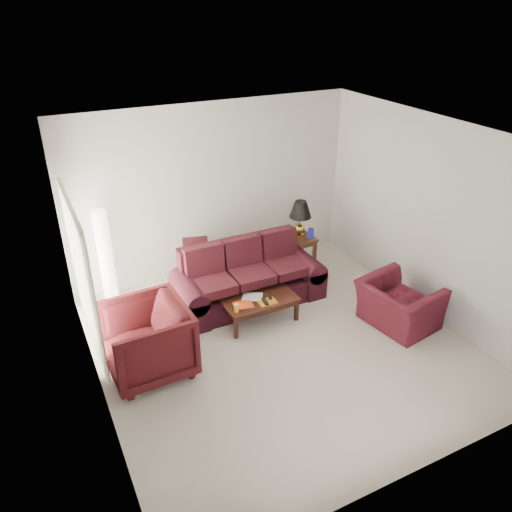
{
  "coord_description": "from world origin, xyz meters",
  "views": [
    {
      "loc": [
        -2.89,
        -4.97,
        4.51
      ],
      "look_at": [
        0.0,
        0.85,
        1.05
      ],
      "focal_mm": 35.0,
      "sensor_mm": 36.0,
      "label": 1
    }
  ],
  "objects_px": {
    "sofa": "(249,275)",
    "end_table": "(298,251)",
    "armchair_left": "(147,340)",
    "coffee_table": "(260,310)",
    "floor_lamp": "(106,259)",
    "armchair_right": "(398,305)"
  },
  "relations": [
    {
      "from": "end_table",
      "to": "armchair_right",
      "type": "distance_m",
      "value": 2.31
    },
    {
      "from": "sofa",
      "to": "armchair_right",
      "type": "xyz_separation_m",
      "value": [
        1.74,
        -1.57,
        -0.14
      ]
    },
    {
      "from": "armchair_left",
      "to": "coffee_table",
      "type": "relative_size",
      "value": 0.97
    },
    {
      "from": "armchair_left",
      "to": "coffee_table",
      "type": "bearing_deg",
      "value": 98.97
    },
    {
      "from": "sofa",
      "to": "end_table",
      "type": "distance_m",
      "value": 1.53
    },
    {
      "from": "sofa",
      "to": "end_table",
      "type": "height_order",
      "value": "sofa"
    },
    {
      "from": "armchair_right",
      "to": "coffee_table",
      "type": "xyz_separation_m",
      "value": [
        -1.83,
        1.0,
        -0.15
      ]
    },
    {
      "from": "floor_lamp",
      "to": "armchair_right",
      "type": "relative_size",
      "value": 1.53
    },
    {
      "from": "armchair_left",
      "to": "armchair_right",
      "type": "xyz_separation_m",
      "value": [
        3.66,
        -0.64,
        -0.14
      ]
    },
    {
      "from": "armchair_left",
      "to": "armchair_right",
      "type": "distance_m",
      "value": 3.72
    },
    {
      "from": "floor_lamp",
      "to": "coffee_table",
      "type": "bearing_deg",
      "value": -38.14
    },
    {
      "from": "sofa",
      "to": "armchair_right",
      "type": "distance_m",
      "value": 2.35
    },
    {
      "from": "coffee_table",
      "to": "sofa",
      "type": "bearing_deg",
      "value": 83.53
    },
    {
      "from": "armchair_right",
      "to": "end_table",
      "type": "bearing_deg",
      "value": 0.68
    },
    {
      "from": "end_table",
      "to": "sofa",
      "type": "bearing_deg",
      "value": -152.38
    },
    {
      "from": "coffee_table",
      "to": "armchair_left",
      "type": "bearing_deg",
      "value": -166.86
    },
    {
      "from": "sofa",
      "to": "floor_lamp",
      "type": "distance_m",
      "value": 2.25
    },
    {
      "from": "sofa",
      "to": "end_table",
      "type": "xyz_separation_m",
      "value": [
        1.34,
        0.7,
        -0.2
      ]
    },
    {
      "from": "floor_lamp",
      "to": "coffee_table",
      "type": "relative_size",
      "value": 1.47
    },
    {
      "from": "sofa",
      "to": "end_table",
      "type": "bearing_deg",
      "value": 30.63
    },
    {
      "from": "floor_lamp",
      "to": "coffee_table",
      "type": "distance_m",
      "value": 2.53
    },
    {
      "from": "floor_lamp",
      "to": "armchair_right",
      "type": "distance_m",
      "value": 4.55
    }
  ]
}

